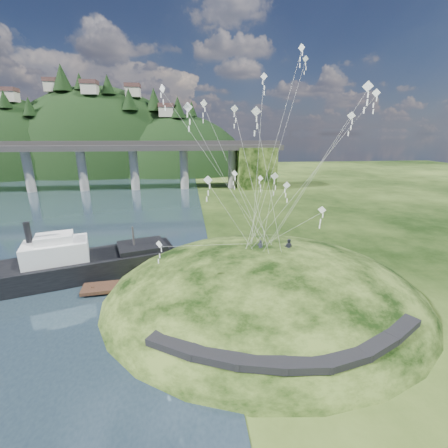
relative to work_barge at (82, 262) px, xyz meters
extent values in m
plane|color=black|center=(13.33, -8.81, -1.91)|extent=(320.00, 320.00, 0.00)
ellipsoid|color=black|center=(21.33, -6.81, -3.41)|extent=(36.00, 32.00, 13.00)
cube|color=black|center=(11.83, -16.81, 0.12)|extent=(4.32, 3.62, 0.71)
cube|color=black|center=(14.83, -18.46, 0.18)|extent=(4.10, 2.97, 0.61)
cube|color=black|center=(17.83, -19.46, 0.18)|extent=(3.85, 2.37, 0.62)
cube|color=black|center=(20.83, -19.91, 0.13)|extent=(3.62, 1.83, 0.66)
cube|color=black|center=(23.83, -19.71, 0.14)|extent=(3.82, 2.27, 0.68)
cube|color=black|center=(26.83, -18.76, 0.23)|extent=(4.11, 2.97, 0.71)
cube|color=black|center=(29.83, -17.21, 0.26)|extent=(4.26, 3.43, 0.66)
cube|color=#2D2B2B|center=(-36.67, 61.19, 11.09)|extent=(160.00, 9.00, 1.60)
cube|color=#2D2B2B|center=(-36.67, 61.19, 12.49)|extent=(160.00, 0.40, 1.20)
cube|color=#2D2B2B|center=(-36.67, 65.49, 12.49)|extent=(160.00, 0.40, 1.20)
cylinder|color=gray|center=(-34.17, 61.19, 4.59)|extent=(2.60, 2.60, 13.00)
cylinder|color=gray|center=(-18.67, 61.19, 4.59)|extent=(2.60, 2.60, 13.00)
cylinder|color=gray|center=(-3.17, 61.19, 4.59)|extent=(2.60, 2.60, 13.00)
cylinder|color=gray|center=(12.33, 61.19, 4.59)|extent=(2.60, 2.60, 13.00)
cylinder|color=gray|center=(27.83, 61.19, 4.59)|extent=(2.60, 2.60, 13.00)
cube|color=black|center=(35.33, 61.19, 4.59)|extent=(12.00, 11.00, 13.00)
ellipsoid|color=black|center=(-64.67, 111.19, -9.91)|extent=(84.00, 60.00, 80.00)
ellipsoid|color=black|center=(-26.67, 117.19, -7.91)|extent=(96.00, 68.00, 88.00)
ellipsoid|color=black|center=(8.33, 109.19, -11.91)|extent=(76.00, 56.00, 72.00)
cone|color=black|center=(-56.26, 98.26, 28.13)|extent=(5.08, 5.08, 6.69)
cone|color=black|center=(-47.25, 97.35, 25.43)|extent=(5.29, 5.29, 6.96)
cone|color=black|center=(-36.55, 105.81, 37.33)|extent=(8.01, 8.01, 10.54)
cone|color=black|center=(-29.54, 105.25, 35.98)|extent=(4.97, 4.97, 6.54)
cone|color=black|center=(-18.07, 103.23, 34.77)|extent=(5.83, 5.83, 7.67)
cone|color=black|center=(-9.12, 98.27, 28.68)|extent=(6.47, 6.47, 8.51)
cone|color=black|center=(0.11, 105.18, 29.33)|extent=(7.13, 7.13, 9.38)
cone|color=black|center=(10.21, 100.22, 25.96)|extent=(6.56, 6.56, 8.63)
cone|color=black|center=(16.10, 105.82, 25.78)|extent=(4.88, 4.88, 6.42)
cube|color=beige|center=(-56.67, 103.19, 29.39)|extent=(6.00, 5.00, 4.00)
cube|color=#50312E|center=(-56.67, 103.19, 32.09)|extent=(6.40, 5.40, 1.60)
cube|color=beige|center=(-41.67, 109.19, 34.09)|extent=(6.00, 5.00, 4.00)
cube|color=#50312E|center=(-41.67, 109.19, 36.79)|extent=(6.40, 5.40, 1.60)
cube|color=beige|center=(-24.67, 101.19, 32.37)|extent=(6.00, 5.00, 4.00)
cube|color=#50312E|center=(-24.67, 101.19, 35.07)|extent=(6.40, 5.40, 1.60)
cube|color=beige|center=(-8.67, 107.19, 32.28)|extent=(6.00, 5.00, 4.00)
cube|color=#50312E|center=(-8.67, 107.19, 34.98)|extent=(6.40, 5.40, 1.60)
cube|color=beige|center=(5.33, 101.19, 23.98)|extent=(6.00, 5.00, 4.00)
cube|color=#50312E|center=(5.33, 101.19, 26.68)|extent=(6.40, 5.40, 1.60)
cube|color=black|center=(0.37, 0.11, -0.62)|extent=(22.52, 12.08, 2.57)
cube|color=white|center=(-2.46, -0.76, 1.65)|extent=(7.89, 6.20, 2.77)
cube|color=white|center=(-2.46, -0.76, 3.33)|extent=(4.65, 4.00, 1.19)
cube|color=black|center=(6.98, 2.16, 0.96)|extent=(7.12, 6.47, 0.59)
cylinder|color=black|center=(-4.82, -1.49, 4.52)|extent=(0.69, 0.69, 2.37)
cylinder|color=#2D2B2B|center=(6.03, 1.86, 2.24)|extent=(0.24, 0.24, 2.96)
cube|color=#321E14|center=(9.03, -3.86, -1.40)|extent=(15.88, 3.97, 0.39)
cylinder|color=#321E14|center=(2.33, -4.51, -1.68)|extent=(0.34, 0.34, 1.12)
cylinder|color=#321E14|center=(5.68, -4.18, -1.68)|extent=(0.34, 0.34, 1.12)
cylinder|color=#321E14|center=(9.03, -3.86, -1.68)|extent=(0.34, 0.34, 1.12)
cylinder|color=#321E14|center=(12.39, -3.54, -1.68)|extent=(0.34, 0.34, 1.12)
cylinder|color=#321E14|center=(15.74, -3.21, -1.68)|extent=(0.34, 0.34, 1.12)
imported|color=#272934|center=(21.03, -5.60, 3.97)|extent=(0.74, 0.58, 1.78)
imported|color=#272934|center=(24.28, -5.62, 3.95)|extent=(1.19, 1.15, 1.93)
cube|color=white|center=(13.54, -6.44, 17.52)|extent=(0.86, 0.33, 0.88)
cube|color=white|center=(13.54, -6.44, 16.89)|extent=(0.12, 0.04, 0.52)
cube|color=white|center=(13.54, -6.44, 16.25)|extent=(0.12, 0.04, 0.52)
cube|color=white|center=(13.54, -6.44, 15.62)|extent=(0.12, 0.04, 0.52)
cube|color=white|center=(11.36, -6.84, 18.99)|extent=(0.54, 0.59, 0.76)
cube|color=white|center=(11.36, -6.84, 18.45)|extent=(0.09, 0.08, 0.44)
cube|color=white|center=(11.36, -6.84, 17.91)|extent=(0.09, 0.08, 0.44)
cube|color=white|center=(11.36, -6.84, 17.37)|extent=(0.09, 0.08, 0.44)
cube|color=white|center=(21.99, -10.48, 10.81)|extent=(0.66, 0.15, 0.66)
cube|color=white|center=(21.99, -10.48, 10.34)|extent=(0.09, 0.02, 0.38)
cube|color=white|center=(21.99, -10.48, 9.87)|extent=(0.09, 0.02, 0.38)
cube|color=white|center=(21.99, -10.48, 9.40)|extent=(0.09, 0.02, 0.38)
cube|color=white|center=(27.75, -5.79, 7.22)|extent=(0.78, 0.52, 0.87)
cube|color=white|center=(27.75, -5.79, 6.59)|extent=(0.12, 0.05, 0.52)
cube|color=white|center=(27.75, -5.79, 5.96)|extent=(0.12, 0.05, 0.52)
cube|color=white|center=(27.75, -5.79, 5.33)|extent=(0.12, 0.05, 0.52)
cube|color=white|center=(22.41, -5.25, 10.90)|extent=(0.86, 0.31, 0.83)
cube|color=white|center=(22.41, -5.25, 10.29)|extent=(0.11, 0.06, 0.50)
cube|color=white|center=(22.41, -5.25, 9.68)|extent=(0.11, 0.06, 0.50)
cube|color=white|center=(22.41, -5.25, 9.07)|extent=(0.11, 0.06, 0.50)
cube|color=white|center=(10.74, -12.03, 6.32)|extent=(0.57, 0.46, 0.70)
cube|color=white|center=(10.74, -12.03, 5.83)|extent=(0.09, 0.06, 0.41)
cube|color=white|center=(10.74, -12.03, 5.33)|extent=(0.09, 0.06, 0.41)
cube|color=white|center=(10.74, -12.03, 4.84)|extent=(0.09, 0.06, 0.41)
cube|color=white|center=(22.56, 1.55, 9.74)|extent=(0.61, 0.50, 0.74)
cube|color=white|center=(22.56, 1.55, 9.20)|extent=(0.10, 0.06, 0.44)
cube|color=white|center=(22.56, 1.55, 8.67)|extent=(0.10, 0.06, 0.44)
cube|color=white|center=(22.56, 1.55, 8.14)|extent=(0.10, 0.06, 0.44)
cube|color=white|center=(26.78, 1.27, 24.62)|extent=(0.57, 0.69, 0.83)
cube|color=white|center=(26.78, 1.27, 24.01)|extent=(0.10, 0.08, 0.50)
cube|color=white|center=(26.78, 1.27, 23.40)|extent=(0.10, 0.08, 0.50)
cube|color=white|center=(26.78, 1.27, 22.80)|extent=(0.10, 0.08, 0.50)
cube|color=white|center=(29.50, -10.14, 18.51)|extent=(0.51, 0.53, 0.68)
cube|color=white|center=(29.50, -10.14, 18.02)|extent=(0.09, 0.06, 0.40)
cube|color=white|center=(29.50, -10.14, 17.53)|extent=(0.09, 0.06, 0.40)
cube|color=white|center=(29.50, -10.14, 17.03)|extent=(0.09, 0.06, 0.40)
cube|color=white|center=(18.79, -0.60, 17.86)|extent=(0.87, 0.24, 0.86)
cube|color=white|center=(18.79, -0.60, 17.24)|extent=(0.11, 0.06, 0.51)
cube|color=white|center=(18.79, -0.60, 16.63)|extent=(0.11, 0.06, 0.51)
cube|color=white|center=(18.79, -0.60, 16.01)|extent=(0.11, 0.06, 0.51)
cube|color=white|center=(19.12, -10.09, 16.95)|extent=(0.82, 0.24, 0.81)
cube|color=white|center=(19.12, -10.09, 16.37)|extent=(0.11, 0.03, 0.47)
cube|color=white|center=(19.12, -10.09, 15.79)|extent=(0.11, 0.03, 0.47)
cube|color=white|center=(19.12, -10.09, 15.21)|extent=(0.11, 0.03, 0.47)
cube|color=white|center=(21.77, -1.64, 21.04)|extent=(0.68, 0.43, 0.76)
cube|color=white|center=(21.77, -1.64, 20.49)|extent=(0.10, 0.05, 0.44)
cube|color=white|center=(21.77, -1.64, 19.95)|extent=(0.10, 0.05, 0.44)
cube|color=white|center=(21.77, -1.64, 19.41)|extent=(0.10, 0.05, 0.44)
cube|color=white|center=(27.87, -11.47, 18.81)|extent=(0.70, 0.55, 0.84)
cube|color=white|center=(27.87, -11.47, 18.21)|extent=(0.11, 0.06, 0.49)
cube|color=white|center=(27.87, -11.47, 17.60)|extent=(0.11, 0.06, 0.49)
cube|color=white|center=(27.87, -11.47, 17.00)|extent=(0.11, 0.06, 0.49)
cube|color=white|center=(27.96, 2.89, 23.86)|extent=(0.73, 0.28, 0.71)
cube|color=white|center=(27.96, 2.89, 23.34)|extent=(0.10, 0.03, 0.43)
cube|color=white|center=(27.96, 2.89, 22.82)|extent=(0.10, 0.03, 0.43)
cube|color=white|center=(27.96, 2.89, 22.29)|extent=(0.10, 0.03, 0.43)
cube|color=white|center=(15.10, -9.19, 11.21)|extent=(0.81, 0.22, 0.81)
cube|color=white|center=(15.10, -9.19, 10.63)|extent=(0.11, 0.02, 0.47)
cube|color=white|center=(15.10, -9.19, 10.05)|extent=(0.11, 0.02, 0.47)
cube|color=white|center=(15.10, -9.19, 9.47)|extent=(0.11, 0.02, 0.47)
cube|color=white|center=(18.36, -3.88, 11.08)|extent=(0.60, 0.49, 0.72)
cube|color=white|center=(18.36, -3.88, 10.55)|extent=(0.10, 0.05, 0.43)
cube|color=white|center=(18.36, -3.88, 10.03)|extent=(0.10, 0.05, 0.43)
cube|color=white|center=(18.36, -3.88, 9.51)|extent=(0.10, 0.05, 0.43)
cube|color=white|center=(27.73, -9.70, 16.69)|extent=(0.68, 0.29, 0.71)
cube|color=white|center=(27.73, -9.70, 16.19)|extent=(0.09, 0.04, 0.41)
cube|color=white|center=(27.73, -9.70, 15.69)|extent=(0.09, 0.04, 0.41)
cube|color=white|center=(27.73, -9.70, 15.18)|extent=(0.09, 0.04, 0.41)
cube|color=white|center=(15.42, 0.68, 18.49)|extent=(0.80, 0.47, 0.88)
cube|color=white|center=(15.42, 0.68, 17.86)|extent=(0.10, 0.09, 0.51)
cube|color=white|center=(15.42, 0.68, 17.23)|extent=(0.10, 0.09, 0.51)
cube|color=white|center=(15.42, 0.68, 16.60)|extent=(0.10, 0.09, 0.51)
camera|label=1|loc=(13.29, -35.95, 15.16)|focal=24.00mm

